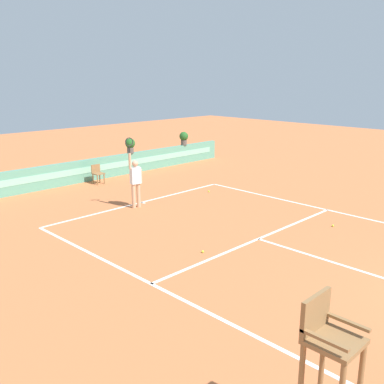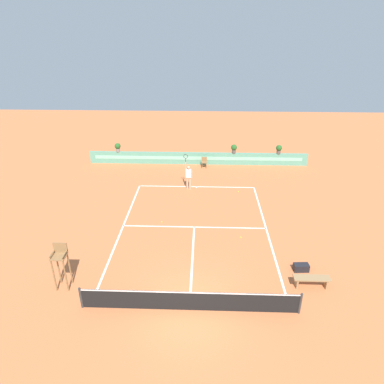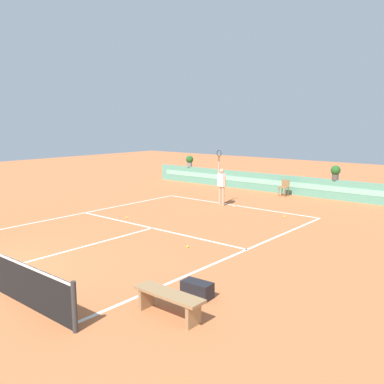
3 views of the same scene
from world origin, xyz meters
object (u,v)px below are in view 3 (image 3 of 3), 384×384
object	(u,v)px
gear_bag	(197,289)
potted_plant_far_left	(190,160)
potted_plant_right	(336,172)
tennis_ball_near_baseline	(187,247)
tennis_ball_mid_court	(127,218)
tennis_player	(222,183)
bench_courtside	(169,299)
ball_kid_chair	(284,187)
tennis_ball_by_sideline	(285,217)

from	to	relation	value
gear_bag	potted_plant_far_left	bearing A→B (deg)	130.67
potted_plant_far_left	potted_plant_right	bearing A→B (deg)	0.00
tennis_ball_near_baseline	tennis_ball_mid_court	xyz separation A→B (m)	(-4.50, 1.46, 0.00)
tennis_ball_mid_court	potted_plant_far_left	distance (m)	10.74
gear_bag	tennis_player	xyz separation A→B (m)	(-5.70, 8.82, 0.87)
bench_courtside	potted_plant_far_left	size ratio (longest dim) A/B	2.21
tennis_ball_near_baseline	potted_plant_right	world-z (taller)	potted_plant_right
ball_kid_chair	gear_bag	xyz separation A→B (m)	(4.62, -12.97, -0.30)
tennis_ball_mid_court	bench_courtside	bearing A→B (deg)	-35.97
tennis_ball_mid_court	ball_kid_chair	bearing A→B (deg)	74.46
tennis_player	potted_plant_far_left	world-z (taller)	tennis_player
ball_kid_chair	tennis_ball_mid_court	xyz separation A→B (m)	(-2.45, -8.82, -0.44)
tennis_ball_mid_court	tennis_ball_near_baseline	bearing A→B (deg)	-17.99
tennis_ball_by_sideline	gear_bag	bearing A→B (deg)	-75.22
tennis_ball_near_baseline	tennis_ball_mid_court	bearing A→B (deg)	162.01
ball_kid_chair	tennis_ball_mid_court	size ratio (longest dim) A/B	12.50
gear_bag	tennis_ball_by_sideline	world-z (taller)	gear_bag
gear_bag	tennis_ball_near_baseline	xyz separation A→B (m)	(-2.57, 2.69, -0.15)
gear_bag	potted_plant_right	distance (m)	13.93
tennis_ball_near_baseline	tennis_player	bearing A→B (deg)	117.05
tennis_ball_near_baseline	potted_plant_far_left	distance (m)	14.42
ball_kid_chair	tennis_ball_near_baseline	size ratio (longest dim) A/B	12.50
tennis_ball_mid_court	potted_plant_right	world-z (taller)	potted_plant_right
bench_courtside	potted_plant_right	size ratio (longest dim) A/B	2.21
ball_kid_chair	potted_plant_right	bearing A→B (deg)	16.88
tennis_player	tennis_ball_near_baseline	size ratio (longest dim) A/B	38.01
tennis_player	potted_plant_right	xyz separation A→B (m)	(3.50, 4.89, 0.36)
tennis_ball_mid_court	potted_plant_right	xyz separation A→B (m)	(4.86, 9.55, 1.38)
bench_courtside	potted_plant_right	world-z (taller)	potted_plant_right
tennis_ball_mid_court	potted_plant_right	distance (m)	10.81
tennis_ball_by_sideline	ball_kid_chair	bearing A→B (deg)	117.80
ball_kid_chair	tennis_ball_near_baseline	bearing A→B (deg)	-78.75
tennis_ball_mid_court	potted_plant_far_left	xyz separation A→B (m)	(-4.70, 9.55, 1.38)
gear_bag	ball_kid_chair	bearing A→B (deg)	109.60
gear_bag	tennis_ball_near_baseline	bearing A→B (deg)	133.76
bench_courtside	potted_plant_right	distance (m)	15.03
ball_kid_chair	tennis_player	distance (m)	4.33
potted_plant_right	potted_plant_far_left	bearing A→B (deg)	180.00
gear_bag	tennis_ball_by_sideline	xyz separation A→B (m)	(-2.22, 8.43, -0.15)
bench_courtside	tennis_ball_near_baseline	world-z (taller)	bench_courtside
bench_courtside	tennis_ball_mid_court	bearing A→B (deg)	144.03
tennis_player	potted_plant_far_left	size ratio (longest dim) A/B	3.57
potted_plant_right	potted_plant_far_left	world-z (taller)	same
tennis_player	tennis_ball_mid_court	xyz separation A→B (m)	(-1.37, -4.67, -1.02)
gear_bag	potted_plant_far_left	xyz separation A→B (m)	(-11.77, 13.70, 1.23)
ball_kid_chair	gear_bag	bearing A→B (deg)	-70.40
ball_kid_chair	tennis_ball_near_baseline	world-z (taller)	ball_kid_chair
tennis_ball_mid_court	tennis_ball_by_sideline	xyz separation A→B (m)	(4.85, 4.28, 0.00)
ball_kid_chair	bench_courtside	size ratio (longest dim) A/B	0.53
tennis_ball_mid_court	potted_plant_far_left	bearing A→B (deg)	116.20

